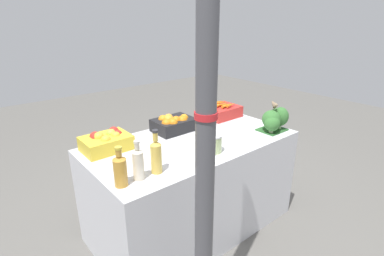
{
  "coord_description": "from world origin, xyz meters",
  "views": [
    {
      "loc": [
        -1.33,
        -1.61,
        1.66
      ],
      "look_at": [
        0.0,
        0.0,
        0.87
      ],
      "focal_mm": 28.0,
      "sensor_mm": 36.0,
      "label": 1
    }
  ],
  "objects_px": {
    "broccoli_pile": "(275,119)",
    "juice_bottle_golden": "(156,155)",
    "support_pole": "(205,140)",
    "orange_crate": "(173,123)",
    "carrot_crate": "(222,111)",
    "juice_bottle_amber": "(120,170)",
    "apple_crate": "(106,141)",
    "sparrow_bird": "(275,105)",
    "pickle_jar": "(213,143)",
    "juice_bottle_cloudy": "(138,163)"
  },
  "relations": [
    {
      "from": "broccoli_pile",
      "to": "juice_bottle_golden",
      "type": "height_order",
      "value": "juice_bottle_golden"
    },
    {
      "from": "support_pole",
      "to": "orange_crate",
      "type": "height_order",
      "value": "support_pole"
    },
    {
      "from": "carrot_crate",
      "to": "broccoli_pile",
      "type": "bearing_deg",
      "value": -80.68
    },
    {
      "from": "juice_bottle_amber",
      "to": "apple_crate",
      "type": "bearing_deg",
      "value": 73.88
    },
    {
      "from": "orange_crate",
      "to": "sparrow_bird",
      "type": "distance_m",
      "value": 0.83
    },
    {
      "from": "juice_bottle_golden",
      "to": "broccoli_pile",
      "type": "bearing_deg",
      "value": -1.04
    },
    {
      "from": "juice_bottle_amber",
      "to": "pickle_jar",
      "type": "height_order",
      "value": "juice_bottle_amber"
    },
    {
      "from": "support_pole",
      "to": "apple_crate",
      "type": "xyz_separation_m",
      "value": [
        -0.04,
        0.99,
        -0.32
      ]
    },
    {
      "from": "pickle_jar",
      "to": "sparrow_bird",
      "type": "distance_m",
      "value": 0.68
    },
    {
      "from": "support_pole",
      "to": "pickle_jar",
      "type": "bearing_deg",
      "value": 43.17
    },
    {
      "from": "apple_crate",
      "to": "pickle_jar",
      "type": "bearing_deg",
      "value": -42.62
    },
    {
      "from": "support_pole",
      "to": "carrot_crate",
      "type": "xyz_separation_m",
      "value": [
        1.1,
        0.98,
        -0.33
      ]
    },
    {
      "from": "apple_crate",
      "to": "juice_bottle_golden",
      "type": "xyz_separation_m",
      "value": [
        0.09,
        -0.5,
        0.05
      ]
    },
    {
      "from": "apple_crate",
      "to": "pickle_jar",
      "type": "distance_m",
      "value": 0.75
    },
    {
      "from": "broccoli_pile",
      "to": "juice_bottle_cloudy",
      "type": "relative_size",
      "value": 1.12
    },
    {
      "from": "apple_crate",
      "to": "sparrow_bird",
      "type": "xyz_separation_m",
      "value": [
        1.21,
        -0.52,
        0.15
      ]
    },
    {
      "from": "sparrow_bird",
      "to": "apple_crate",
      "type": "bearing_deg",
      "value": -73.68
    },
    {
      "from": "broccoli_pile",
      "to": "pickle_jar",
      "type": "distance_m",
      "value": 0.67
    },
    {
      "from": "juice_bottle_amber",
      "to": "sparrow_bird",
      "type": "relative_size",
      "value": 2.09
    },
    {
      "from": "apple_crate",
      "to": "juice_bottle_cloudy",
      "type": "xyz_separation_m",
      "value": [
        -0.03,
        -0.5,
        0.04
      ]
    },
    {
      "from": "carrot_crate",
      "to": "juice_bottle_cloudy",
      "type": "relative_size",
      "value": 1.35
    },
    {
      "from": "apple_crate",
      "to": "juice_bottle_golden",
      "type": "height_order",
      "value": "juice_bottle_golden"
    },
    {
      "from": "orange_crate",
      "to": "pickle_jar",
      "type": "height_order",
      "value": "orange_crate"
    },
    {
      "from": "juice_bottle_golden",
      "to": "pickle_jar",
      "type": "distance_m",
      "value": 0.46
    },
    {
      "from": "sparrow_bird",
      "to": "support_pole",
      "type": "bearing_deg",
      "value": -28.6
    },
    {
      "from": "juice_bottle_amber",
      "to": "juice_bottle_golden",
      "type": "relative_size",
      "value": 0.86
    },
    {
      "from": "apple_crate",
      "to": "juice_bottle_cloudy",
      "type": "height_order",
      "value": "juice_bottle_cloudy"
    },
    {
      "from": "apple_crate",
      "to": "juice_bottle_amber",
      "type": "distance_m",
      "value": 0.52
    },
    {
      "from": "juice_bottle_golden",
      "to": "sparrow_bird",
      "type": "bearing_deg",
      "value": -0.92
    },
    {
      "from": "juice_bottle_golden",
      "to": "carrot_crate",
      "type": "bearing_deg",
      "value": 25.36
    },
    {
      "from": "carrot_crate",
      "to": "juice_bottle_amber",
      "type": "xyz_separation_m",
      "value": [
        -1.28,
        -0.5,
        0.04
      ]
    },
    {
      "from": "broccoli_pile",
      "to": "sparrow_bird",
      "type": "relative_size",
      "value": 2.38
    },
    {
      "from": "apple_crate",
      "to": "juice_bottle_amber",
      "type": "relative_size",
      "value": 1.37
    },
    {
      "from": "orange_crate",
      "to": "juice_bottle_golden",
      "type": "xyz_separation_m",
      "value": [
        -0.49,
        -0.49,
        0.05
      ]
    },
    {
      "from": "broccoli_pile",
      "to": "sparrow_bird",
      "type": "height_order",
      "value": "sparrow_bird"
    },
    {
      "from": "apple_crate",
      "to": "support_pole",
      "type": "bearing_deg",
      "value": -87.9
    },
    {
      "from": "juice_bottle_amber",
      "to": "sparrow_bird",
      "type": "distance_m",
      "value": 1.36
    },
    {
      "from": "juice_bottle_amber",
      "to": "sparrow_bird",
      "type": "xyz_separation_m",
      "value": [
        1.35,
        -0.02,
        0.12
      ]
    },
    {
      "from": "carrot_crate",
      "to": "pickle_jar",
      "type": "distance_m",
      "value": 0.77
    },
    {
      "from": "juice_bottle_golden",
      "to": "sparrow_bird",
      "type": "xyz_separation_m",
      "value": [
        1.12,
        -0.02,
        0.11
      ]
    },
    {
      "from": "support_pole",
      "to": "sparrow_bird",
      "type": "relative_size",
      "value": 20.59
    },
    {
      "from": "support_pole",
      "to": "sparrow_bird",
      "type": "bearing_deg",
      "value": 21.81
    },
    {
      "from": "carrot_crate",
      "to": "juice_bottle_amber",
      "type": "bearing_deg",
      "value": -158.82
    },
    {
      "from": "juice_bottle_golden",
      "to": "support_pole",
      "type": "bearing_deg",
      "value": -96.2
    },
    {
      "from": "orange_crate",
      "to": "broccoli_pile",
      "type": "relative_size",
      "value": 1.21
    },
    {
      "from": "support_pole",
      "to": "orange_crate",
      "type": "distance_m",
      "value": 1.16
    },
    {
      "from": "apple_crate",
      "to": "broccoli_pile",
      "type": "relative_size",
      "value": 1.21
    },
    {
      "from": "orange_crate",
      "to": "juice_bottle_amber",
      "type": "xyz_separation_m",
      "value": [
        -0.72,
        -0.49,
        0.03
      ]
    },
    {
      "from": "juice_bottle_amber",
      "to": "pickle_jar",
      "type": "relative_size",
      "value": 1.82
    },
    {
      "from": "broccoli_pile",
      "to": "carrot_crate",
      "type": "bearing_deg",
      "value": 99.32
    }
  ]
}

